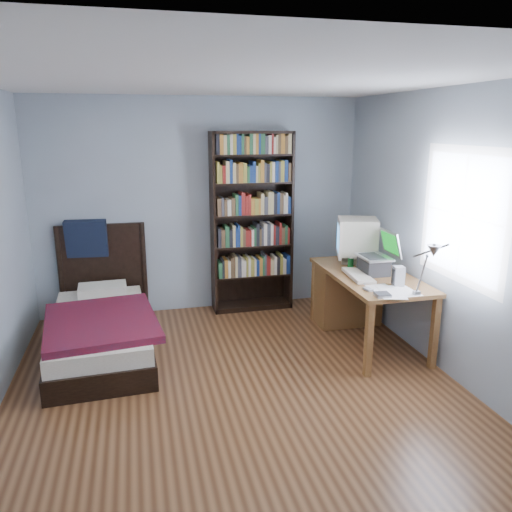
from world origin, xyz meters
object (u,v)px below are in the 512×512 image
at_px(desk_lamp, 432,256).
at_px(soda_can, 351,263).
at_px(keyboard, 358,276).
at_px(speaker, 398,276).
at_px(laptop, 376,262).
at_px(bookshelf, 252,223).
at_px(bed, 101,324).
at_px(desk, 352,291).
at_px(crt_monitor, 356,237).

relative_size(desk_lamp, soda_can, 4.94).
xyz_separation_m(keyboard, speaker, (0.24, -0.34, 0.08)).
relative_size(desk_lamp, speaker, 2.97).
bearing_deg(soda_can, laptop, -56.22).
relative_size(bookshelf, bed, 1.05).
relative_size(keyboard, bookshelf, 0.23).
xyz_separation_m(keyboard, bed, (-2.49, 0.54, -0.49)).
bearing_deg(laptop, speaker, -86.82).
bearing_deg(desk_lamp, soda_can, 94.81).
bearing_deg(laptop, desk_lamp, -93.03).
xyz_separation_m(desk, crt_monitor, (0.03, 0.04, 0.59)).
relative_size(desk_lamp, bed, 0.28).
xyz_separation_m(desk, keyboard, (-0.17, -0.49, 0.33)).
bearing_deg(desk, bookshelf, 137.79).
bearing_deg(keyboard, bed, 172.85).
bearing_deg(bed, laptop, -9.66).
bearing_deg(bookshelf, desk_lamp, -67.87).
relative_size(desk, speaker, 7.92).
relative_size(crt_monitor, bed, 0.27).
distance_m(crt_monitor, bed, 2.79).
xyz_separation_m(keyboard, bookshelf, (-0.76, 1.33, 0.32)).
distance_m(speaker, bed, 2.92).
distance_m(soda_can, bookshelf, 1.33).
bearing_deg(crt_monitor, keyboard, -110.66).
relative_size(desk, bed, 0.73).
bearing_deg(speaker, keyboard, 134.42).
bearing_deg(soda_can, crt_monitor, 55.98).
relative_size(laptop, desk_lamp, 0.78).
height_order(desk, desk_lamp, desk_lamp).
bearing_deg(laptop, soda_can, 123.78).
height_order(desk, bookshelf, bookshelf).
relative_size(crt_monitor, speaker, 2.91).
bearing_deg(keyboard, desk_lamp, -75.11).
distance_m(keyboard, bookshelf, 1.57).
distance_m(keyboard, soda_can, 0.33).
bearing_deg(laptop, keyboard, -160.05).
bearing_deg(soda_can, keyboard, -100.14).
height_order(crt_monitor, bed, crt_monitor).
bearing_deg(keyboard, laptop, 25.02).
bearing_deg(bookshelf, desk, -42.21).
height_order(laptop, desk_lamp, desk_lamp).
bearing_deg(crt_monitor, soda_can, -124.02).
height_order(desk, keyboard, keyboard).
height_order(keyboard, speaker, speaker).
relative_size(keyboard, speaker, 2.57).
bearing_deg(desk_lamp, speaker, 82.75).
distance_m(desk, soda_can, 0.43).
bearing_deg(desk_lamp, bookshelf, 112.13).
height_order(keyboard, bookshelf, bookshelf).
height_order(laptop, keyboard, laptop).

